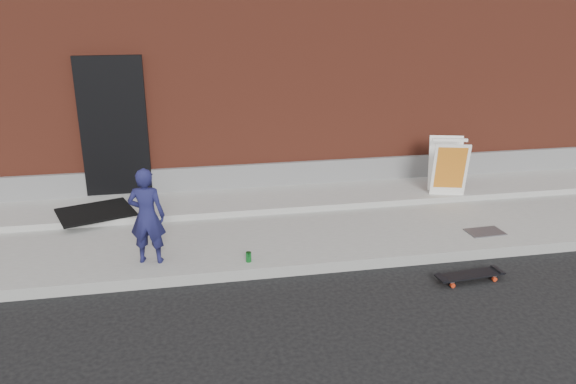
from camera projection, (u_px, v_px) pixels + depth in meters
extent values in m
plane|color=black|center=(312.00, 275.00, 7.18)|extent=(80.00, 80.00, 0.00)
cube|color=gray|center=(290.00, 225.00, 8.55)|extent=(20.00, 3.00, 0.15)
cube|color=gray|center=(279.00, 198.00, 9.35)|extent=(20.00, 1.20, 0.10)
cube|color=maroon|center=(244.00, 38.00, 12.88)|extent=(20.00, 8.00, 5.00)
cube|color=slate|center=(274.00, 174.00, 9.80)|extent=(20.00, 0.10, 0.40)
cube|color=black|center=(114.00, 127.00, 9.02)|extent=(1.05, 0.12, 2.25)
imported|color=#1A1A48|center=(147.00, 216.00, 7.01)|extent=(0.51, 0.38, 1.25)
cylinder|color=red|center=(486.00, 273.00, 7.18)|extent=(0.06, 0.04, 0.06)
cylinder|color=red|center=(494.00, 279.00, 7.01)|extent=(0.06, 0.04, 0.06)
cylinder|color=red|center=(445.00, 278.00, 7.02)|extent=(0.06, 0.04, 0.06)
cylinder|color=red|center=(453.00, 285.00, 6.85)|extent=(0.06, 0.04, 0.06)
cube|color=#A7A8AC|center=(490.00, 273.00, 7.08)|extent=(0.07, 0.19, 0.02)
cube|color=#A7A8AC|center=(449.00, 279.00, 6.92)|extent=(0.07, 0.19, 0.02)
cube|color=black|center=(470.00, 275.00, 7.00)|extent=(0.87, 0.29, 0.02)
cube|color=white|center=(450.00, 170.00, 9.13)|extent=(0.61, 0.40, 0.92)
cube|color=white|center=(445.00, 163.00, 9.51)|extent=(0.61, 0.40, 0.92)
cube|color=yellow|center=(450.00, 173.00, 9.12)|extent=(0.50, 0.31, 0.73)
cube|color=white|center=(450.00, 140.00, 9.17)|extent=(0.55, 0.20, 0.05)
cylinder|color=#19802D|center=(249.00, 257.00, 7.18)|extent=(0.07, 0.07, 0.13)
cube|color=black|center=(96.00, 212.00, 8.56)|extent=(1.29, 1.17, 0.03)
cube|color=#5B5B60|center=(485.00, 232.00, 8.11)|extent=(0.53, 0.36, 0.02)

